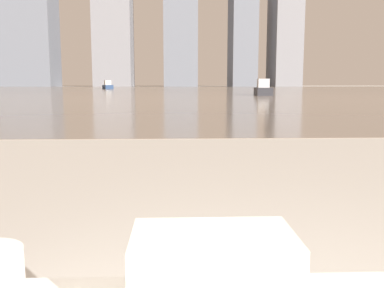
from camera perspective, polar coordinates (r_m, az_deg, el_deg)
towel_stack at (r=0.82m, az=2.81°, el=-17.03°), size 0.30×0.18×0.16m
harbor_water at (r=61.95m, az=-2.21°, el=7.28°), size 180.00×110.00×0.01m
harbor_boat_0 at (r=32.59m, az=9.46°, el=7.18°), size 1.43×3.34×1.22m
harbor_boat_2 at (r=69.02m, az=-11.17°, el=7.61°), size 2.22×3.72×1.32m
skyline_tower_1 at (r=119.69m, az=-10.42°, el=13.90°), size 9.89×10.91×26.46m
skyline_tower_4 at (r=122.46m, az=12.26°, el=14.34°), size 7.16×12.42×29.12m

